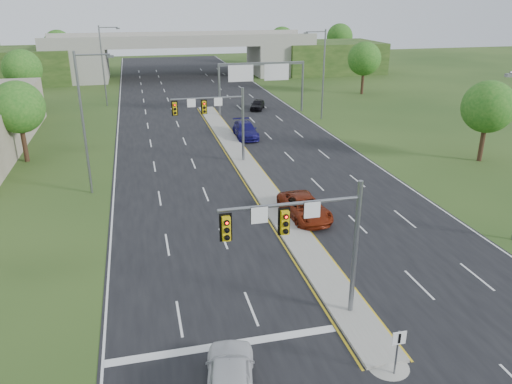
{
  "coord_description": "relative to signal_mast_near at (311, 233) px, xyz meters",
  "views": [
    {
      "loc": [
        -9.45,
        -19.17,
        14.67
      ],
      "look_at": [
        -2.48,
        9.65,
        3.0
      ],
      "focal_mm": 35.0,
      "sensor_mm": 36.0,
      "label": 1
    }
  ],
  "objects": [
    {
      "name": "overpass",
      "position": [
        2.26,
        80.07,
        -1.17
      ],
      "size": [
        80.0,
        14.0,
        8.1
      ],
      "color": "gray",
      "rests_on": "ground"
    },
    {
      "name": "tree_r_near",
      "position": [
        24.26,
        20.07,
        0.45
      ],
      "size": [
        4.8,
        4.8,
        7.6
      ],
      "color": "#382316",
      "rests_on": "ground"
    },
    {
      "name": "keep_right_sign",
      "position": [
        2.26,
        -4.45,
        -3.21
      ],
      "size": [
        0.6,
        0.13,
        2.2
      ],
      "color": "slate",
      "rests_on": "ground"
    },
    {
      "name": "car_far_b",
      "position": [
        4.35,
        33.6,
        -3.88
      ],
      "size": [
        2.51,
        5.75,
        1.64
      ],
      "primitive_type": "imported",
      "rotation": [
        0.0,
        0.0,
        -0.04
      ],
      "color": "#110E54",
      "rests_on": "road"
    },
    {
      "name": "car_white",
      "position": [
        -4.55,
        -3.91,
        -3.88
      ],
      "size": [
        2.88,
        5.14,
        1.65
      ],
      "primitive_type": "imported",
      "rotation": [
        0.0,
        0.0,
        2.94
      ],
      "color": "silver",
      "rests_on": "road"
    },
    {
      "name": "tree_r_mid",
      "position": [
        28.26,
        55.07,
        0.78
      ],
      "size": [
        5.2,
        5.2,
        8.12
      ],
      "color": "#382316",
      "rests_on": "ground"
    },
    {
      "name": "median",
      "position": [
        2.26,
        23.07,
        -4.63
      ],
      "size": [
        2.0,
        54.0,
        0.16
      ],
      "primitive_type": "cube",
      "color": "gray",
      "rests_on": "road"
    },
    {
      "name": "lane_markings",
      "position": [
        1.66,
        28.99,
        -4.7
      ],
      "size": [
        23.72,
        160.0,
        0.01
      ],
      "color": "gold",
      "rests_on": "road"
    },
    {
      "name": "lightpole_r_far",
      "position": [
        15.56,
        40.07,
        1.38
      ],
      "size": [
        2.85,
        0.25,
        11.0
      ],
      "color": "slate",
      "rests_on": "ground"
    },
    {
      "name": "tree_back_b",
      "position": [
        -21.74,
        94.07,
        0.78
      ],
      "size": [
        5.6,
        5.6,
        8.32
      ],
      "color": "#382316",
      "rests_on": "ground"
    },
    {
      "name": "sign_gantry",
      "position": [
        8.95,
        44.99,
        0.51
      ],
      "size": [
        11.58,
        0.44,
        6.67
      ],
      "color": "slate",
      "rests_on": "ground"
    },
    {
      "name": "tree_back_d",
      "position": [
        40.26,
        94.07,
        1.11
      ],
      "size": [
        6.0,
        6.0,
        8.85
      ],
      "color": "#382316",
      "rests_on": "ground"
    },
    {
      "name": "lightpole_l_mid",
      "position": [
        -11.03,
        20.07,
        1.38
      ],
      "size": [
        2.85,
        0.25,
        11.0
      ],
      "color": "slate",
      "rests_on": "ground"
    },
    {
      "name": "median_nose",
      "position": [
        2.26,
        -3.93,
        -4.63
      ],
      "size": [
        2.0,
        2.0,
        0.16
      ],
      "primitive_type": "cone",
      "color": "gray",
      "rests_on": "road"
    },
    {
      "name": "car_far_a",
      "position": [
        3.76,
        11.52,
        -3.94
      ],
      "size": [
        2.92,
        5.65,
        1.52
      ],
      "primitive_type": "imported",
      "rotation": [
        0.0,
        0.0,
        0.07
      ],
      "color": "maroon",
      "rests_on": "road"
    },
    {
      "name": "signal_mast_near",
      "position": [
        0.0,
        0.0,
        0.0
      ],
      "size": [
        6.62,
        0.6,
        7.0
      ],
      "color": "slate",
      "rests_on": "ground"
    },
    {
      "name": "ground",
      "position": [
        2.26,
        0.07,
        -4.73
      ],
      "size": [
        240.0,
        240.0,
        0.0
      ],
      "primitive_type": "plane",
      "color": "#223F16",
      "rests_on": "ground"
    },
    {
      "name": "tree_l_near",
      "position": [
        -17.74,
        30.07,
        0.45
      ],
      "size": [
        4.8,
        4.8,
        7.6
      ],
      "color": "#382316",
      "rests_on": "ground"
    },
    {
      "name": "tree_back_c",
      "position": [
        26.26,
        94.07,
        0.78
      ],
      "size": [
        5.6,
        5.6,
        8.32
      ],
      "color": "#382316",
      "rests_on": "ground"
    },
    {
      "name": "tree_l_mid",
      "position": [
        -21.74,
        55.07,
        0.78
      ],
      "size": [
        5.2,
        5.2,
        8.12
      ],
      "color": "#382316",
      "rests_on": "ground"
    },
    {
      "name": "lightpole_l_far",
      "position": [
        -11.03,
        55.07,
        1.38
      ],
      "size": [
        2.85,
        0.25,
        11.0
      ],
      "color": "slate",
      "rests_on": "ground"
    },
    {
      "name": "signal_mast_far",
      "position": [
        0.0,
        25.0,
        0.0
      ],
      "size": [
        6.62,
        0.6,
        7.0
      ],
      "color": "slate",
      "rests_on": "ground"
    },
    {
      "name": "car_far_c",
      "position": [
        9.13,
        47.49,
        -4.02
      ],
      "size": [
        3.04,
        4.34,
        1.37
      ],
      "primitive_type": "imported",
      "rotation": [
        0.0,
        0.0,
        -0.39
      ],
      "color": "black",
      "rests_on": "road"
    },
    {
      "name": "road",
      "position": [
        2.26,
        35.07,
        -4.72
      ],
      "size": [
        24.0,
        160.0,
        0.02
      ],
      "primitive_type": "cube",
      "color": "black",
      "rests_on": "ground"
    }
  ]
}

